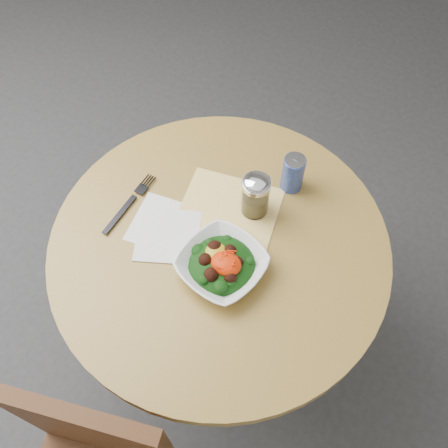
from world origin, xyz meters
name	(u,v)px	position (x,y,z in m)	size (l,w,h in m)	color
ground	(221,337)	(0.00, 0.00, 0.00)	(6.00, 6.00, 0.00)	#2F2F31
table	(220,275)	(0.00, 0.00, 0.55)	(0.90, 0.90, 0.75)	black
cloth_napkin	(228,212)	(-0.02, 0.09, 0.75)	(0.26, 0.24, 0.00)	#FCB00D
paper_napkins	(166,230)	(-0.14, -0.03, 0.75)	(0.23, 0.23, 0.00)	white
salad_bowl	(222,264)	(0.04, -0.07, 0.78)	(0.25, 0.25, 0.08)	white
fork	(131,202)	(-0.27, 0.00, 0.76)	(0.03, 0.22, 0.00)	black
spice_shaker	(255,195)	(0.04, 0.14, 0.82)	(0.08, 0.08, 0.14)	silver
beverage_can	(293,173)	(0.09, 0.26, 0.81)	(0.06, 0.06, 0.12)	#0D1A91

